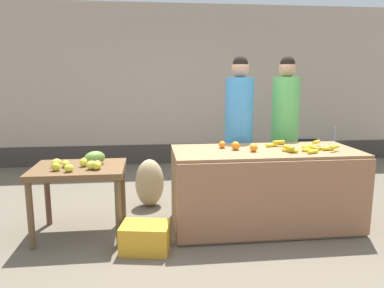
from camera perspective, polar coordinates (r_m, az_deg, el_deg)
name	(u,v)px	position (r m, az deg, el deg)	size (l,w,h in m)	color
ground_plane	(218,227)	(4.10, 4.10, -12.71)	(24.00, 24.00, 0.00)	#665B4C
market_wall_back	(188,87)	(6.91, -0.70, 8.77)	(8.53, 0.23, 2.88)	tan
fruit_stall_counter	(264,188)	(4.06, 11.14, -6.77)	(1.95, 0.85, 0.84)	olive
side_table_wooden	(79,176)	(3.89, -17.06, -4.80)	(0.91, 0.69, 0.72)	brown
banana_bunch_pile	(302,147)	(4.07, 16.66, -0.44)	(0.68, 0.59, 0.07)	gold
orange_pile	(237,146)	(3.89, 7.05, -0.33)	(0.36, 0.31, 0.09)	orange
mango_papaya_pile	(87,161)	(3.83, -15.96, -2.58)	(0.56, 0.58, 0.14)	#D3DF33
vendor_woman_blue_shirt	(239,132)	(4.54, 7.25, 1.81)	(0.34, 0.34, 1.85)	#33333D
vendor_woman_green_shirt	(285,130)	(4.82, 14.13, 2.10)	(0.34, 0.34, 1.85)	#33333D
parked_motorcycle	(305,158)	(5.80, 17.15, -2.06)	(1.60, 0.18, 0.88)	black
produce_crate	(145,237)	(3.56, -7.25, -14.15)	(0.44, 0.32, 0.26)	gold
produce_sack	(150,183)	(4.65, -6.57, -5.99)	(0.36, 0.30, 0.60)	tan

